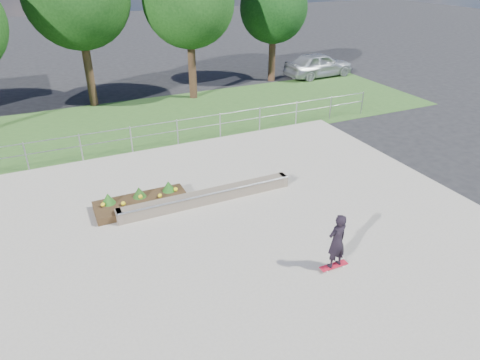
{
  "coord_description": "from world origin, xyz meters",
  "views": [
    {
      "loc": [
        -4.84,
        -9.36,
        7.39
      ],
      "look_at": [
        0.2,
        1.5,
        1.1
      ],
      "focal_mm": 32.0,
      "sensor_mm": 36.0,
      "label": 1
    }
  ],
  "objects_px": {
    "grind_ledge": "(207,197)",
    "skateboarder": "(337,241)",
    "parked_car": "(319,65)",
    "planter_bed": "(141,201)"
  },
  "relations": [
    {
      "from": "planter_bed",
      "to": "skateboarder",
      "type": "bearing_deg",
      "value": -53.73
    },
    {
      "from": "grind_ledge",
      "to": "skateboarder",
      "type": "height_order",
      "value": "skateboarder"
    },
    {
      "from": "skateboarder",
      "to": "planter_bed",
      "type": "bearing_deg",
      "value": 126.27
    },
    {
      "from": "grind_ledge",
      "to": "planter_bed",
      "type": "xyz_separation_m",
      "value": [
        -2.06,
        0.67,
        -0.02
      ]
    },
    {
      "from": "grind_ledge",
      "to": "parked_car",
      "type": "height_order",
      "value": "parked_car"
    },
    {
      "from": "grind_ledge",
      "to": "parked_car",
      "type": "distance_m",
      "value": 18.25
    },
    {
      "from": "planter_bed",
      "to": "parked_car",
      "type": "relative_size",
      "value": 0.62
    },
    {
      "from": "grind_ledge",
      "to": "planter_bed",
      "type": "bearing_deg",
      "value": 162.1
    },
    {
      "from": "grind_ledge",
      "to": "skateboarder",
      "type": "xyz_separation_m",
      "value": [
        1.8,
        -4.6,
        0.65
      ]
    },
    {
      "from": "planter_bed",
      "to": "skateboarder",
      "type": "relative_size",
      "value": 1.82
    }
  ]
}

